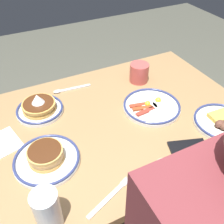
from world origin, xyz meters
TOP-DOWN VIEW (x-y plane):
  - ground_plane at (0.00, 0.00)m, footprint 6.00×6.00m
  - dining_table at (0.00, 0.00)m, footprint 1.17×0.80m
  - plate_near_main at (-0.17, 0.01)m, footprint 0.26×0.26m
  - plate_center_pancakes at (0.28, -0.19)m, footprint 0.20×0.20m
  - plate_far_companion at (0.33, 0.10)m, footprint 0.24×0.24m
  - plate_far_side at (-0.37, 0.23)m, footprint 0.23×0.23m
  - coffee_mug at (-0.24, -0.21)m, footprint 0.10×0.13m
  - drinking_glass at (0.38, 0.32)m, footprint 0.08×0.08m
  - cell_phone at (-0.17, 0.27)m, footprint 0.16×0.11m
  - fork_near at (0.19, 0.33)m, footprint 0.18×0.08m
  - tea_spoon at (0.13, -0.29)m, footprint 0.19×0.03m

SIDE VIEW (x-z plane):
  - ground_plane at x=0.00m, z-range 0.00..0.00m
  - dining_table at x=0.00m, z-range 0.28..1.03m
  - fork_near at x=0.19m, z-range 0.76..0.76m
  - cell_phone at x=-0.17m, z-range 0.76..0.77m
  - tea_spoon at x=0.13m, z-range 0.76..0.77m
  - plate_near_main at x=-0.17m, z-range 0.75..0.79m
  - plate_far_side at x=-0.37m, z-range 0.75..0.80m
  - plate_far_companion at x=0.33m, z-range 0.75..0.81m
  - plate_center_pancakes at x=0.28m, z-range 0.74..0.83m
  - coffee_mug at x=-0.24m, z-range 0.76..0.85m
  - drinking_glass at x=0.38m, z-range 0.75..0.89m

